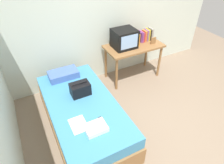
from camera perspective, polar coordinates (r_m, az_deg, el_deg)
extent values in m
plane|color=#84705B|center=(3.30, 13.48, -15.07)|extent=(8.00, 8.00, 0.00)
cube|color=silver|center=(3.93, -2.70, 18.59)|extent=(5.20, 0.10, 2.60)
cube|color=olive|center=(3.26, -8.14, -10.64)|extent=(1.00, 2.00, 0.32)
cube|color=teal|center=(3.07, -8.57, -7.36)|extent=(0.97, 1.94, 0.20)
cube|color=olive|center=(4.04, 6.35, 10.25)|extent=(1.16, 0.60, 0.04)
cylinder|color=olive|center=(3.83, 1.32, 2.18)|extent=(0.05, 0.05, 0.71)
cylinder|color=olive|center=(4.35, 13.53, 5.75)|extent=(0.05, 0.05, 0.71)
cylinder|color=olive|center=(4.19, -1.82, 5.54)|extent=(0.05, 0.05, 0.71)
cylinder|color=olive|center=(4.66, 9.88, 8.56)|extent=(0.05, 0.05, 0.71)
cube|color=black|center=(3.88, 3.54, 12.46)|extent=(0.44, 0.38, 0.36)
cube|color=#8CB2E0|center=(3.72, 5.07, 11.46)|extent=(0.35, 0.01, 0.26)
cylinder|color=orange|center=(3.97, 7.53, 11.84)|extent=(0.08, 0.08, 0.23)
cube|color=#7A3D89|center=(4.16, 8.11, 12.81)|extent=(0.02, 0.14, 0.21)
cube|color=#7A3D89|center=(4.17, 8.43, 12.92)|extent=(0.03, 0.16, 0.22)
cube|color=#B72D33|center=(4.20, 8.83, 12.86)|extent=(0.04, 0.16, 0.19)
cube|color=#CC7233|center=(4.21, 9.35, 13.13)|extent=(0.04, 0.14, 0.22)
cube|color=#7A3D89|center=(4.23, 9.74, 13.24)|extent=(0.02, 0.14, 0.23)
cube|color=gray|center=(4.25, 10.00, 13.27)|extent=(0.02, 0.14, 0.23)
cube|color=gold|center=(4.26, 10.28, 13.41)|extent=(0.02, 0.17, 0.24)
cube|color=black|center=(4.28, 10.59, 13.35)|extent=(0.03, 0.14, 0.22)
cube|color=gray|center=(4.30, 11.03, 13.55)|extent=(0.04, 0.17, 0.24)
cube|color=olive|center=(4.13, 11.87, 11.64)|extent=(0.11, 0.02, 0.13)
cube|color=#4766AD|center=(3.54, -13.89, 2.17)|extent=(0.50, 0.29, 0.12)
cube|color=black|center=(3.09, -9.19, -2.04)|extent=(0.30, 0.20, 0.20)
cylinder|color=black|center=(3.02, -9.40, -0.36)|extent=(0.24, 0.02, 0.02)
cube|color=white|center=(2.71, -9.68, -12.05)|extent=(0.21, 0.29, 0.01)
cube|color=black|center=(2.71, -2.96, -11.28)|extent=(0.04, 0.16, 0.02)
cube|color=white|center=(2.61, -4.69, -13.09)|extent=(0.28, 0.22, 0.07)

